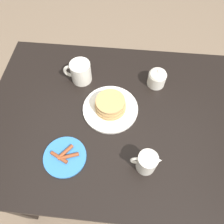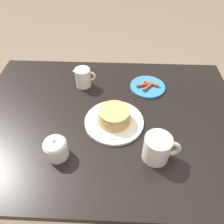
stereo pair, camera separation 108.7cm
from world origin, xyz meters
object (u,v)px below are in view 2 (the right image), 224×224
side_plate_bacon (148,87)px  coffee_mug (158,148)px  creamer_pitcher (83,77)px  pancake_plate (114,118)px  sugar_bowl (56,148)px

side_plate_bacon → coffee_mug: 0.39m
side_plate_bacon → creamer_pitcher: bearing=179.0°
pancake_plate → coffee_mug: 0.22m
pancake_plate → creamer_pitcher: 0.28m
pancake_plate → sugar_bowl: bearing=-140.3°
creamer_pitcher → coffee_mug: bearing=-51.7°
coffee_mug → creamer_pitcher: 0.50m
coffee_mug → sugar_bowl: (-0.35, -0.01, -0.01)m
side_plate_bacon → coffee_mug: bearing=-89.7°
creamer_pitcher → side_plate_bacon: bearing=-1.0°
creamer_pitcher → sugar_bowl: size_ratio=1.24×
pancake_plate → side_plate_bacon: size_ratio=1.45×
side_plate_bacon → sugar_bowl: bearing=-131.4°
coffee_mug → pancake_plate: bearing=134.8°
pancake_plate → side_plate_bacon: 0.27m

